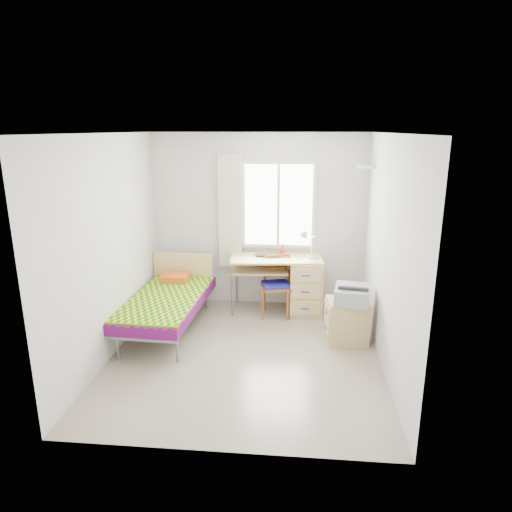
{
  "coord_description": "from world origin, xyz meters",
  "views": [
    {
      "loc": [
        0.6,
        -4.98,
        2.65
      ],
      "look_at": [
        0.08,
        0.55,
        1.09
      ],
      "focal_mm": 32.0,
      "sensor_mm": 36.0,
      "label": 1
    }
  ],
  "objects": [
    {
      "name": "cabinet",
      "position": [
        1.25,
        0.49,
        0.28
      ],
      "size": [
        0.55,
        0.49,
        0.55
      ],
      "rotation": [
        0.0,
        0.0,
        0.09
      ],
      "color": "tan",
      "rests_on": "floor"
    },
    {
      "name": "floor",
      "position": [
        0.0,
        0.0,
        0.0
      ],
      "size": [
        3.5,
        3.5,
        0.0
      ],
      "primitive_type": "plane",
      "color": "#BCAD93",
      "rests_on": "ground"
    },
    {
      "name": "desk",
      "position": [
        0.65,
        1.42,
        0.45
      ],
      "size": [
        1.38,
        0.72,
        0.83
      ],
      "rotation": [
        0.0,
        0.0,
        0.09
      ],
      "color": "#D3BB6E",
      "rests_on": "floor"
    },
    {
      "name": "wall_back",
      "position": [
        0.0,
        1.75,
        1.3
      ],
      "size": [
        3.2,
        0.0,
        3.2
      ],
      "primitive_type": "plane",
      "rotation": [
        1.57,
        0.0,
        0.0
      ],
      "color": "silver",
      "rests_on": "ground"
    },
    {
      "name": "curtain",
      "position": [
        -0.42,
        1.68,
        1.45
      ],
      "size": [
        0.35,
        0.05,
        1.7
      ],
      "primitive_type": "cube",
      "color": "beige",
      "rests_on": "wall_back"
    },
    {
      "name": "wall_right",
      "position": [
        1.6,
        0.0,
        1.3
      ],
      "size": [
        0.0,
        3.5,
        3.5
      ],
      "primitive_type": "plane",
      "rotation": [
        1.57,
        0.0,
        -1.57
      ],
      "color": "silver",
      "rests_on": "ground"
    },
    {
      "name": "window",
      "position": [
        0.3,
        1.73,
        1.55
      ],
      "size": [
        1.1,
        0.04,
        1.3
      ],
      "color": "white",
      "rests_on": "wall_back"
    },
    {
      "name": "book",
      "position": [
        0.1,
        1.46,
        0.59
      ],
      "size": [
        0.27,
        0.3,
        0.02
      ],
      "primitive_type": "imported",
      "rotation": [
        0.0,
        0.0,
        0.41
      ],
      "color": "gray",
      "rests_on": "desk"
    },
    {
      "name": "ceiling",
      "position": [
        0.0,
        0.0,
        2.6
      ],
      "size": [
        3.5,
        3.5,
        0.0
      ],
      "primitive_type": "plane",
      "rotation": [
        3.14,
        0.0,
        0.0
      ],
      "color": "white",
      "rests_on": "wall_back"
    },
    {
      "name": "bed",
      "position": [
        -1.13,
        0.65,
        0.41
      ],
      "size": [
        0.99,
        1.97,
        0.83
      ],
      "rotation": [
        0.0,
        0.0,
        -0.05
      ],
      "color": "gray",
      "rests_on": "floor"
    },
    {
      "name": "floating_shelf",
      "position": [
        1.49,
        1.4,
        2.15
      ],
      "size": [
        0.2,
        0.32,
        0.03
      ],
      "primitive_type": "cube",
      "color": "white",
      "rests_on": "wall_right"
    },
    {
      "name": "pen_cup",
      "position": [
        0.37,
        1.54,
        0.88
      ],
      "size": [
        0.09,
        0.09,
        0.1
      ],
      "primitive_type": "cylinder",
      "rotation": [
        0.0,
        0.0,
        0.17
      ],
      "color": "#CB5516",
      "rests_on": "desk"
    },
    {
      "name": "wall_left",
      "position": [
        -1.6,
        0.0,
        1.3
      ],
      "size": [
        0.0,
        3.5,
        3.5
      ],
      "primitive_type": "plane",
      "rotation": [
        1.57,
        0.0,
        1.57
      ],
      "color": "silver",
      "rests_on": "ground"
    },
    {
      "name": "laptop",
      "position": [
        0.16,
        1.44,
        0.84
      ],
      "size": [
        0.37,
        0.26,
        0.03
      ],
      "primitive_type": "imported",
      "rotation": [
        0.0,
        0.0,
        0.09
      ],
      "color": "black",
      "rests_on": "desk"
    },
    {
      "name": "task_lamp",
      "position": [
        0.74,
        1.33,
        1.1
      ],
      "size": [
        0.23,
        0.33,
        0.43
      ],
      "rotation": [
        0.0,
        0.0,
        0.05
      ],
      "color": "white",
      "rests_on": "desk"
    },
    {
      "name": "printer",
      "position": [
        1.29,
        0.45,
        0.65
      ],
      "size": [
        0.48,
        0.53,
        0.2
      ],
      "rotation": [
        0.0,
        0.0,
        -0.15
      ],
      "color": "#9D9FA5",
      "rests_on": "cabinet"
    },
    {
      "name": "chair",
      "position": [
        0.31,
        1.29,
        0.51
      ],
      "size": [
        0.48,
        0.48,
        0.91
      ],
      "rotation": [
        0.0,
        0.0,
        0.26
      ],
      "color": "brown",
      "rests_on": "floor"
    }
  ]
}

